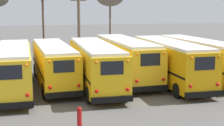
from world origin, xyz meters
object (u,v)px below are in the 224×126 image
Objects in this scene: school_bus_1 at (54,63)px; fire_hydrant at (79,117)px; school_bus_3 at (125,58)px; utility_pole at (79,24)px; school_bus_0 at (14,68)px; school_bus_2 at (95,64)px; school_bus_4 at (169,61)px; school_bus_5 at (198,58)px.

school_bus_1 is 9.56m from fire_hydrant.
school_bus_3 is (5.72, 0.32, 0.10)m from school_bus_1.
school_bus_1 is 1.41× the size of utility_pole.
school_bus_0 is 1.00× the size of school_bus_1.
school_bus_1 reaches higher than fire_hydrant.
school_bus_1 is 0.96× the size of school_bus_2.
school_bus_2 reaches higher than school_bus_1.
utility_pole is 23.48m from fire_hydrant.
school_bus_1 is 14.24m from utility_pole.
school_bus_2 is at bearing -94.75° from utility_pole.
school_bus_4 is 16.03m from utility_pole.
utility_pole is (-1.61, 13.15, 2.04)m from school_bus_3.
school_bus_3 reaches higher than school_bus_1.
school_bus_2 is at bearing -28.89° from school_bus_1.
school_bus_2 is at bearing 177.89° from school_bus_4.
school_bus_5 is (14.31, 0.52, 0.04)m from school_bus_0.
fire_hydrant is at bearing -107.33° from school_bus_2.
school_bus_2 is (5.72, -0.03, 0.03)m from school_bus_0.
school_bus_2 reaches higher than fire_hydrant.
school_bus_3 is 3.55m from school_bus_4.
school_bus_0 is at bearing 112.33° from fire_hydrant.
school_bus_4 is 1.47× the size of utility_pole.
fire_hydrant is at bearing -118.54° from school_bus_3.
school_bus_0 is 8.79m from school_bus_3.
school_bus_5 is at bearing -5.17° from school_bus_1.
school_bus_4 is (5.72, -0.21, 0.02)m from school_bus_2.
fire_hydrant is (-8.19, -7.69, -1.26)m from school_bus_4.
school_bus_2 is 1.48× the size of utility_pole.
school_bus_2 is at bearing 72.67° from fire_hydrant.
school_bus_5 is (5.72, -1.35, -0.01)m from school_bus_3.
school_bus_4 reaches higher than school_bus_0.
utility_pole is 7.16× the size of fire_hydrant.
school_bus_0 is 0.96× the size of school_bus_2.
school_bus_4 reaches higher than school_bus_2.
school_bus_1 is 0.98× the size of school_bus_3.
utility_pole is at bearing 85.25° from school_bus_2.
school_bus_3 is 0.98× the size of school_bus_4.
school_bus_1 is 0.96× the size of school_bus_4.
school_bus_3 reaches higher than school_bus_2.
school_bus_2 is 1.04× the size of school_bus_5.
utility_pole reaches higher than school_bus_4.
school_bus_4 is at bearing -165.24° from school_bus_5.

